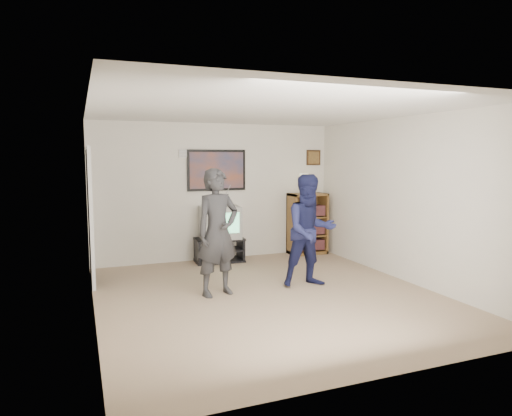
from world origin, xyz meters
TOP-DOWN VIEW (x-y plane):
  - room_shell at (0.00, 0.35)m, footprint 4.51×5.00m
  - media_stand at (-0.04, 2.23)m, footprint 0.89×0.53m
  - crt_television at (-0.02, 2.23)m, footprint 0.72×0.62m
  - bookshelf at (1.78, 2.28)m, footprint 0.72×0.41m
  - table_lamp at (1.67, 2.23)m, footprint 0.25×0.25m
  - person_tall at (-0.63, 0.32)m, footprint 0.72×0.56m
  - person_short at (0.76, 0.26)m, footprint 0.85×0.69m
  - controller_left at (-0.65, 0.50)m, footprint 0.09×0.14m
  - controller_right at (0.77, 0.48)m, footprint 0.06×0.11m
  - poster at (0.00, 2.48)m, footprint 1.10×0.03m
  - air_vent at (-0.55, 2.48)m, footprint 0.28×0.02m
  - small_picture at (2.00, 2.48)m, footprint 0.30×0.03m
  - doorway at (-2.23, 1.60)m, footprint 0.03×0.85m

SIDE VIEW (x-z plane):
  - media_stand at x=-0.04m, z-range 0.00..0.43m
  - bookshelf at x=1.78m, z-range 0.00..1.19m
  - crt_television at x=-0.02m, z-range 0.43..1.01m
  - person_short at x=0.76m, z-range 0.00..1.65m
  - person_tall at x=-0.63m, z-range 0.00..1.74m
  - doorway at x=-2.23m, z-range 0.00..2.00m
  - controller_right at x=0.77m, z-range 1.02..1.05m
  - controller_left at x=-0.65m, z-range 1.18..1.22m
  - room_shell at x=0.00m, z-range 0.00..2.50m
  - table_lamp at x=1.67m, z-range 1.19..1.58m
  - poster at x=0.00m, z-range 1.27..2.02m
  - small_picture at x=2.00m, z-range 1.73..2.03m
  - air_vent at x=-0.55m, z-range 1.88..2.02m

